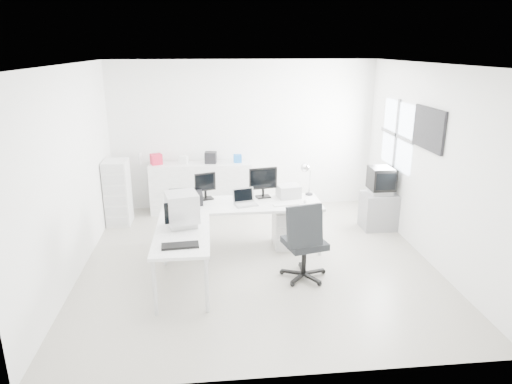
{
  "coord_description": "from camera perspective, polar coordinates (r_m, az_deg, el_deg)",
  "views": [
    {
      "loc": [
        -0.65,
        -6.08,
        3.02
      ],
      "look_at": [
        0.0,
        0.2,
        1.0
      ],
      "focal_mm": 32.0,
      "sensor_mm": 36.0,
      "label": 1
    }
  ],
  "objects": [
    {
      "name": "drawer_pedestal",
      "position": [
        7.21,
        3.83,
        -4.46
      ],
      "size": [
        0.4,
        0.5,
        0.6
      ],
      "primitive_type": "cube",
      "color": "white",
      "rests_on": "floor"
    },
    {
      "name": "white_keyboard",
      "position": [
        6.86,
        3.77,
        -1.56
      ],
      "size": [
        0.4,
        0.18,
        0.02
      ],
      "primitive_type": "cube",
      "rotation": [
        0.0,
        0.0,
        0.15
      ],
      "color": "white",
      "rests_on": "main_desk"
    },
    {
      "name": "clutter_box_b",
      "position": [
        8.57,
        -9.02,
        4.0
      ],
      "size": [
        0.18,
        0.16,
        0.15
      ],
      "primitive_type": "cube",
      "rotation": [
        0.0,
        0.0,
        -0.27
      ],
      "color": "white",
      "rests_on": "sideboard"
    },
    {
      "name": "lcd_monitor_small",
      "position": [
        7.08,
        -6.36,
        0.69
      ],
      "size": [
        0.37,
        0.28,
        0.41
      ],
      "primitive_type": null,
      "rotation": [
        0.0,
        0.0,
        0.33
      ],
      "color": "black",
      "rests_on": "main_desk"
    },
    {
      "name": "side_desk",
      "position": [
        6.05,
        -9.07,
        -8.43
      ],
      "size": [
        0.7,
        1.4,
        0.75
      ],
      "primitive_type": null,
      "color": "white",
      "rests_on": "floor"
    },
    {
      "name": "wall_picture",
      "position": [
        7.01,
        20.78,
        7.41
      ],
      "size": [
        0.04,
        0.9,
        0.6
      ],
      "primitive_type": null,
      "color": "black",
      "rests_on": "right_wall"
    },
    {
      "name": "floor",
      "position": [
        6.82,
        0.18,
        -8.55
      ],
      "size": [
        5.0,
        5.0,
        0.01
      ],
      "primitive_type": "cube",
      "color": "beige",
      "rests_on": "ground"
    },
    {
      "name": "right_wall",
      "position": [
        7.04,
        20.91,
        3.25
      ],
      "size": [
        0.02,
        5.0,
        2.8
      ],
      "primitive_type": "cube",
      "color": "white",
      "rests_on": "floor"
    },
    {
      "name": "ceiling",
      "position": [
        6.12,
        0.2,
        15.69
      ],
      "size": [
        5.0,
        5.0,
        0.01
      ],
      "primitive_type": "cube",
      "color": "white",
      "rests_on": "back_wall"
    },
    {
      "name": "filing_cabinet",
      "position": [
        8.36,
        -16.89,
        -0.05
      ],
      "size": [
        0.4,
        0.48,
        1.15
      ],
      "primitive_type": "cube",
      "color": "white",
      "rests_on": "floor"
    },
    {
      "name": "main_desk",
      "position": [
        7.06,
        -1.72,
        -4.28
      ],
      "size": [
        2.4,
        0.8,
        0.75
      ],
      "primitive_type": null,
      "color": "white",
      "rests_on": "floor"
    },
    {
      "name": "white_mouse",
      "position": [
        6.95,
        6.15,
        -1.19
      ],
      "size": [
        0.05,
        0.05,
        0.05
      ],
      "primitive_type": "sphere",
      "color": "white",
      "rests_on": "main_desk"
    },
    {
      "name": "clutter_box_c",
      "position": [
        8.55,
        -5.68,
        4.31
      ],
      "size": [
        0.23,
        0.22,
        0.21
      ],
      "primitive_type": "cube",
      "rotation": [
        0.0,
        0.0,
        -0.14
      ],
      "color": "black",
      "rests_on": "sideboard"
    },
    {
      "name": "laptop",
      "position": [
        6.8,
        -1.27,
        -0.8
      ],
      "size": [
        0.4,
        0.4,
        0.21
      ],
      "primitive_type": null,
      "rotation": [
        0.0,
        0.0,
        0.26
      ],
      "color": "#B7B7BA",
      "rests_on": "main_desk"
    },
    {
      "name": "laser_printer",
      "position": [
        7.19,
        4.08,
        0.11
      ],
      "size": [
        0.39,
        0.35,
        0.19
      ],
      "primitive_type": "cube",
      "rotation": [
        0.0,
        0.0,
        0.17
      ],
      "color": "#B9B9B9",
      "rests_on": "main_desk"
    },
    {
      "name": "lcd_monitor_large",
      "position": [
        7.12,
        0.89,
        1.12
      ],
      "size": [
        0.47,
        0.26,
        0.47
      ],
      "primitive_type": null,
      "rotation": [
        0.0,
        0.0,
        0.2
      ],
      "color": "black",
      "rests_on": "main_desk"
    },
    {
      "name": "left_wall",
      "position": [
        6.56,
        -22.11,
        2.11
      ],
      "size": [
        0.02,
        5.0,
        2.8
      ],
      "primitive_type": "cube",
      "color": "white",
      "rests_on": "floor"
    },
    {
      "name": "crt_monitor",
      "position": [
        6.05,
        -9.22,
        -2.42
      ],
      "size": [
        0.43,
        0.43,
        0.42
      ],
      "primitive_type": null,
      "rotation": [
        0.0,
        0.0,
        0.23
      ],
      "color": "#B7B7BA",
      "rests_on": "side_desk"
    },
    {
      "name": "window",
      "position": [
        8.05,
        17.2,
        6.79
      ],
      "size": [
        0.02,
        1.2,
        1.1
      ],
      "primitive_type": null,
      "color": "white",
      "rests_on": "right_wall"
    },
    {
      "name": "sideboard",
      "position": [
        8.7,
        -6.88,
        0.58
      ],
      "size": [
        1.88,
        0.47,
        0.94
      ],
      "primitive_type": "cube",
      "color": "white",
      "rests_on": "floor"
    },
    {
      "name": "crt_tv",
      "position": [
        7.99,
        15.39,
        1.35
      ],
      "size": [
        0.5,
        0.48,
        0.45
      ],
      "primitive_type": null,
      "color": "black",
      "rests_on": "tv_cabinet"
    },
    {
      "name": "clutter_box_a",
      "position": [
        8.61,
        -12.36,
        4.02
      ],
      "size": [
        0.24,
        0.23,
        0.19
      ],
      "primitive_type": "cube",
      "rotation": [
        0.0,
        0.0,
        0.38
      ],
      "color": "red",
      "rests_on": "sideboard"
    },
    {
      "name": "clutter_box_d",
      "position": [
        8.57,
        -2.32,
        4.21
      ],
      "size": [
        0.15,
        0.13,
        0.15
      ],
      "primitive_type": "cube",
      "rotation": [
        0.0,
        0.0,
        0.02
      ],
      "color": "#1961B3",
      "rests_on": "sideboard"
    },
    {
      "name": "office_chair",
      "position": [
        6.15,
        6.1,
        -5.89
      ],
      "size": [
        0.79,
        0.79,
        1.13
      ],
      "primitive_type": null,
      "rotation": [
        0.0,
        0.0,
        0.24
      ],
      "color": "#232528",
      "rests_on": "floor"
    },
    {
      "name": "tv_cabinet",
      "position": [
        8.15,
        15.09,
        -2.29
      ],
      "size": [
        0.58,
        0.47,
        0.63
      ],
      "primitive_type": "cube",
      "color": "gray",
      "rests_on": "floor"
    },
    {
      "name": "desk_lamp",
      "position": [
        7.29,
        6.71,
        1.37
      ],
      "size": [
        0.17,
        0.17,
        0.46
      ],
      "primitive_type": null,
      "rotation": [
        0.0,
        0.0,
        -0.15
      ],
      "color": "silver",
      "rests_on": "main_desk"
    },
    {
      "name": "black_keyboard",
      "position": [
        5.52,
        -9.46,
        -6.62
      ],
      "size": [
        0.45,
        0.21,
        0.03
      ],
      "primitive_type": "cube",
      "rotation": [
        0.0,
        0.0,
        0.08
      ],
      "color": "black",
      "rests_on": "side_desk"
    },
    {
      "name": "inkjet_printer",
      "position": [
        6.99,
        -8.79,
        -0.66
      ],
      "size": [
        0.53,
        0.42,
        0.18
      ],
      "primitive_type": "cube",
      "rotation": [
        0.0,
        0.0,
        0.07
      ],
      "color": "black",
      "rests_on": "main_desk"
    },
    {
      "name": "clutter_bottle",
      "position": [
        8.68,
        -14.31,
        4.09
      ],
      "size": [
        0.07,
        0.07,
        0.22
      ],
      "primitive_type": "cylinder",
      "color": "white",
      "rests_on": "sideboard"
    },
    {
      "name": "back_wall",
      "position": [
        8.75,
        -1.57,
        7.07
      ],
      "size": [
        5.0,
        0.02,
        2.8
      ],
      "primitive_type": "cube",
      "color": "white",
      "rests_on": "floor"
    }
  ]
}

